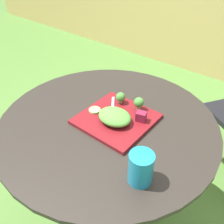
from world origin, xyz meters
TOP-DOWN VIEW (x-y plane):
  - ground_plane at (0.00, 0.00)m, footprint 12.00×12.00m
  - patio_table at (0.00, 0.00)m, footprint 0.83×0.83m
  - salad_plate at (0.03, 0.02)m, footprint 0.26×0.26m
  - drinking_glass at (0.25, -0.15)m, footprint 0.07×0.07m
  - fork at (-0.01, 0.04)m, footprint 0.11×0.13m
  - lettuce_mound at (0.03, 0.00)m, footprint 0.13×0.10m
  - broccoli_floret_0 at (0.06, 0.12)m, footprint 0.04×0.04m
  - broccoli_floret_1 at (-0.02, 0.11)m, footprint 0.04×0.04m
  - cucumber_slice_0 at (-0.07, 0.00)m, footprint 0.05×0.05m
  - beet_chunk_0 at (0.11, 0.06)m, footprint 0.04×0.04m

SIDE VIEW (x-z plane):
  - ground_plane at x=0.00m, z-range 0.00..0.00m
  - patio_table at x=0.00m, z-range 0.08..0.78m
  - salad_plate at x=0.03m, z-range 0.70..0.72m
  - fork at x=-0.01m, z-range 0.72..0.72m
  - cucumber_slice_0 at x=-0.07m, z-range 0.72..0.72m
  - beet_chunk_0 at x=0.11m, z-range 0.72..0.75m
  - lettuce_mound at x=0.03m, z-range 0.72..0.76m
  - broccoli_floret_1 at x=-0.02m, z-range 0.72..0.77m
  - drinking_glass at x=0.25m, z-range 0.70..0.80m
  - broccoli_floret_0 at x=0.06m, z-range 0.72..0.78m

